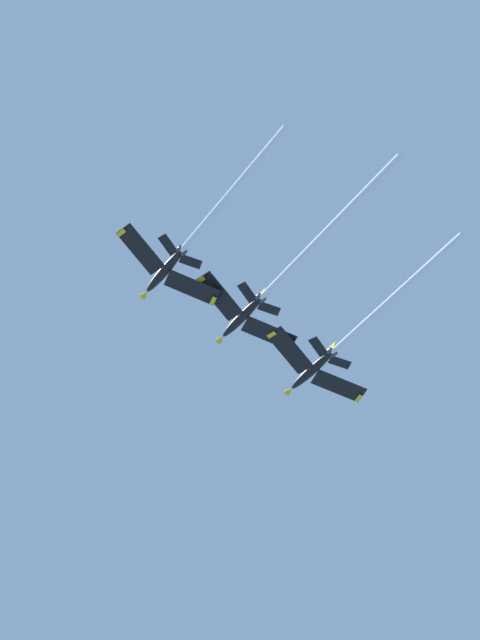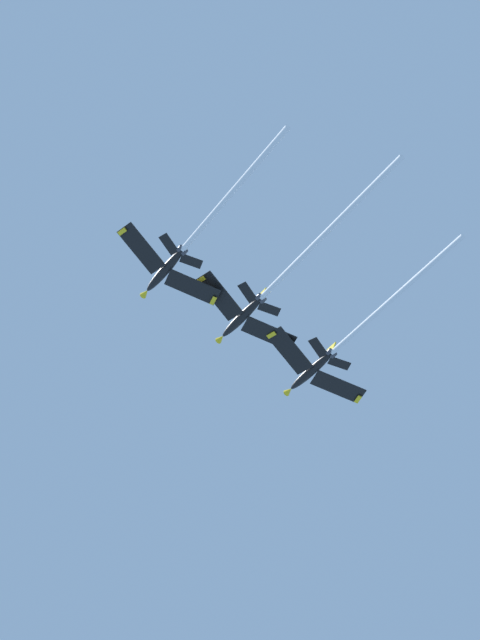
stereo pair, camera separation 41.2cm
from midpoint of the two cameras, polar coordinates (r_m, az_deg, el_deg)
The scene contains 3 objects.
jet_inner_left at distance 160.56m, azimuth -2.93°, elevation 4.39°, with size 36.94×19.40×21.65m.
jet_centre at distance 161.80m, azimuth 1.97°, elevation 1.99°, with size 42.10×20.95×24.47m.
jet_inner_right at distance 165.89m, azimuth 5.64°, elevation -1.56°, with size 39.19×19.69×22.47m.
Camera 1 is at (-47.59, 8.60, 1.54)m, focal length 56.06 mm.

